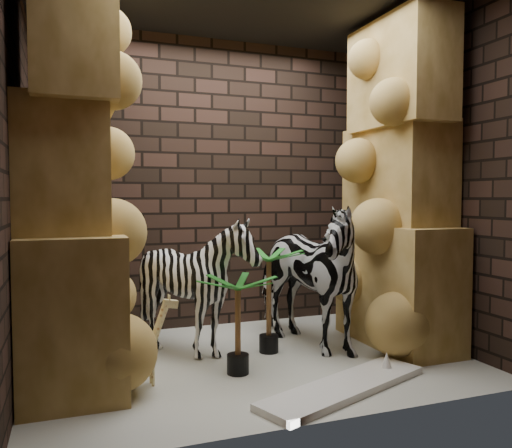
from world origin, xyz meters
name	(u,v)px	position (x,y,z in m)	size (l,w,h in m)	color
floor	(253,360)	(0.00, 0.00, 0.00)	(3.50, 3.50, 0.00)	beige
wall_back	(212,184)	(0.00, 1.25, 1.50)	(3.50, 3.50, 0.00)	black
wall_front	(325,173)	(0.00, -1.25, 1.50)	(3.50, 3.50, 0.00)	black
wall_left	(17,177)	(-1.75, 0.00, 1.50)	(3.00, 3.00, 0.00)	black
wall_right	(428,182)	(1.75, 0.00, 1.50)	(3.00, 3.00, 0.00)	black
rock_pillar_left	(70,177)	(-1.40, 0.00, 1.50)	(0.68, 1.30, 3.00)	tan
rock_pillar_right	(399,182)	(1.42, 0.00, 1.50)	(0.58, 1.25, 3.00)	tan
zebra_right	(301,263)	(0.53, 0.20, 0.77)	(0.70, 1.29, 1.53)	white
zebra_left	(195,293)	(-0.41, 0.29, 0.54)	(0.96, 1.19, 1.08)	white
giraffe_toy	(140,341)	(-0.95, -0.27, 0.33)	(0.34, 0.11, 0.66)	#F5E59F
palm_front	(269,300)	(0.21, 0.16, 0.46)	(0.36, 0.36, 0.91)	#19661B
palm_back	(238,325)	(-0.22, -0.26, 0.38)	(0.36, 0.36, 0.76)	#19661B
surfboard	(345,387)	(0.38, -0.85, 0.03)	(1.45, 0.35, 0.05)	white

